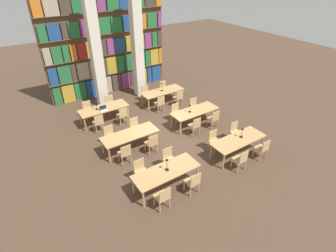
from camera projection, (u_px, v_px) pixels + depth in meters
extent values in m
plane|color=#4C3828|center=(165.00, 136.00, 11.64)|extent=(40.00, 40.00, 0.00)
cube|color=brown|center=(108.00, 44.00, 14.17)|extent=(6.87, 0.06, 5.50)
cube|color=brown|center=(113.00, 91.00, 15.63)|extent=(6.87, 0.35, 0.03)
cube|color=#236B38|center=(57.00, 96.00, 13.88)|extent=(0.38, 0.20, 0.97)
cube|color=#B7932D|center=(68.00, 93.00, 14.15)|extent=(0.63, 0.20, 0.97)
cube|color=#236B38|center=(80.00, 91.00, 14.46)|extent=(0.59, 0.20, 0.97)
cube|color=navy|center=(92.00, 88.00, 14.76)|extent=(0.64, 0.20, 0.97)
cube|color=#47382D|center=(102.00, 86.00, 15.03)|extent=(0.39, 0.20, 0.97)
cube|color=tan|center=(109.00, 84.00, 15.22)|extent=(0.33, 0.20, 0.97)
cube|color=#47382D|center=(116.00, 82.00, 15.45)|extent=(0.53, 0.20, 0.97)
cube|color=#84387A|center=(125.00, 80.00, 15.73)|extent=(0.54, 0.20, 0.97)
cube|color=#47382D|center=(133.00, 78.00, 15.95)|extent=(0.35, 0.20, 0.97)
cube|color=#47382D|center=(138.00, 77.00, 16.11)|extent=(0.28, 0.20, 0.97)
cube|color=#B7932D|center=(143.00, 76.00, 16.29)|extent=(0.43, 0.20, 0.97)
cube|color=navy|center=(149.00, 75.00, 16.48)|extent=(0.27, 0.20, 0.97)
cube|color=navy|center=(156.00, 73.00, 16.71)|extent=(0.58, 0.20, 0.97)
cube|color=brown|center=(111.00, 73.00, 15.05)|extent=(6.87, 0.35, 0.03)
cube|color=navy|center=(53.00, 77.00, 13.31)|extent=(0.41, 0.20, 0.92)
cube|color=#236B38|center=(65.00, 74.00, 13.59)|extent=(0.64, 0.20, 0.92)
cube|color=#47382D|center=(74.00, 73.00, 13.80)|extent=(0.25, 0.20, 0.92)
cube|color=tan|center=(83.00, 71.00, 14.03)|extent=(0.62, 0.20, 0.92)
cube|color=#47382D|center=(93.00, 69.00, 14.28)|extent=(0.35, 0.20, 0.92)
cube|color=#47382D|center=(101.00, 67.00, 14.51)|extent=(0.55, 0.20, 0.92)
cube|color=#B7932D|center=(112.00, 65.00, 14.80)|extent=(0.61, 0.20, 0.92)
cube|color=#236B38|center=(121.00, 63.00, 15.05)|extent=(0.39, 0.20, 0.92)
cube|color=#236B38|center=(129.00, 62.00, 15.32)|extent=(0.58, 0.20, 0.92)
cube|color=#236B38|center=(140.00, 60.00, 15.63)|extent=(0.61, 0.20, 0.92)
cube|color=#236B38|center=(147.00, 58.00, 15.87)|extent=(0.32, 0.20, 0.92)
cube|color=#B7932D|center=(154.00, 57.00, 16.09)|extent=(0.55, 0.20, 0.92)
cube|color=orange|center=(160.00, 56.00, 16.29)|extent=(0.22, 0.20, 0.92)
cube|color=brown|center=(109.00, 54.00, 14.46)|extent=(6.87, 0.35, 0.03)
cube|color=tan|center=(47.00, 57.00, 12.73)|extent=(0.34, 0.20, 0.81)
cube|color=#236B38|center=(57.00, 55.00, 12.95)|extent=(0.47, 0.20, 0.81)
cube|color=#236B38|center=(66.00, 54.00, 13.15)|extent=(0.30, 0.20, 0.81)
cube|color=orange|center=(73.00, 52.00, 13.33)|extent=(0.29, 0.20, 0.81)
cube|color=maroon|center=(81.00, 51.00, 13.53)|extent=(0.43, 0.20, 0.81)
cube|color=#B7932D|center=(92.00, 49.00, 13.79)|extent=(0.64, 0.20, 0.81)
cube|color=#47382D|center=(103.00, 48.00, 14.06)|extent=(0.37, 0.20, 0.81)
cube|color=#84387A|center=(110.00, 46.00, 14.26)|extent=(0.38, 0.20, 0.81)
cube|color=navy|center=(119.00, 45.00, 14.51)|extent=(0.64, 0.20, 0.81)
cube|color=#B7932D|center=(129.00, 43.00, 14.79)|extent=(0.41, 0.20, 0.81)
cube|color=#B7932D|center=(138.00, 42.00, 15.07)|extent=(0.65, 0.20, 0.81)
cube|color=#84387A|center=(148.00, 40.00, 15.35)|extent=(0.42, 0.20, 0.81)
cube|color=#236B38|center=(154.00, 39.00, 15.56)|extent=(0.33, 0.20, 0.81)
cube|color=#47382D|center=(159.00, 38.00, 15.72)|extent=(0.27, 0.20, 0.81)
cube|color=brown|center=(106.00, 34.00, 13.87)|extent=(6.87, 0.35, 0.03)
cube|color=#236B38|center=(42.00, 34.00, 12.17)|extent=(0.39, 0.20, 0.78)
cube|color=navy|center=(54.00, 32.00, 12.42)|extent=(0.57, 0.20, 0.78)
cube|color=#47382D|center=(64.00, 31.00, 12.64)|extent=(0.28, 0.20, 0.78)
cube|color=#236B38|center=(74.00, 30.00, 12.85)|extent=(0.54, 0.20, 0.78)
cube|color=#84387A|center=(84.00, 29.00, 13.08)|extent=(0.36, 0.20, 0.78)
cube|color=orange|center=(92.00, 27.00, 13.30)|extent=(0.46, 0.20, 0.78)
cube|color=#236B38|center=(104.00, 26.00, 13.59)|extent=(0.63, 0.20, 0.78)
cube|color=#236B38|center=(116.00, 25.00, 13.90)|extent=(0.61, 0.20, 0.78)
cube|color=navy|center=(125.00, 23.00, 14.16)|extent=(0.40, 0.20, 0.78)
cube|color=#236B38|center=(133.00, 22.00, 14.36)|extent=(0.42, 0.20, 0.78)
cube|color=orange|center=(141.00, 21.00, 14.61)|extent=(0.53, 0.20, 0.78)
cube|color=#236B38|center=(151.00, 20.00, 14.91)|extent=(0.60, 0.20, 0.78)
cube|color=#84387A|center=(159.00, 19.00, 15.15)|extent=(0.24, 0.20, 0.78)
cube|color=brown|center=(104.00, 11.00, 13.28)|extent=(6.87, 0.35, 0.03)
cube|color=orange|center=(36.00, 8.00, 11.59)|extent=(0.44, 0.20, 0.78)
cube|color=tan|center=(50.00, 7.00, 11.87)|extent=(0.65, 0.20, 0.78)
cube|color=#47382D|center=(65.00, 6.00, 12.17)|extent=(0.50, 0.20, 0.78)
cube|color=#236B38|center=(77.00, 5.00, 12.44)|extent=(0.57, 0.20, 0.78)
cube|color=#47382D|center=(90.00, 4.00, 12.73)|extent=(0.57, 0.20, 0.78)
cube|color=#84387A|center=(101.00, 3.00, 12.98)|extent=(0.45, 0.20, 0.78)
cube|color=#236B38|center=(112.00, 2.00, 13.27)|extent=(0.63, 0.20, 0.78)
cube|color=navy|center=(122.00, 1.00, 13.54)|extent=(0.44, 0.20, 0.78)
cube|color=orange|center=(132.00, 0.00, 13.79)|extent=(0.51, 0.20, 0.78)
cube|color=#236B38|center=(140.00, 0.00, 14.02)|extent=(0.41, 0.20, 0.78)
cube|color=silver|center=(95.00, 49.00, 12.61)|extent=(0.50, 0.50, 6.00)
cube|color=silver|center=(137.00, 42.00, 13.65)|extent=(0.50, 0.50, 6.00)
cube|color=tan|center=(166.00, 171.00, 8.64)|extent=(2.29, 0.85, 0.04)
cylinder|color=tan|center=(143.00, 199.00, 8.10)|extent=(0.07, 0.07, 0.69)
cylinder|color=tan|center=(197.00, 173.00, 9.09)|extent=(0.07, 0.07, 0.69)
cylinder|color=tan|center=(133.00, 186.00, 8.59)|extent=(0.07, 0.07, 0.69)
cylinder|color=tan|center=(185.00, 162.00, 9.58)|extent=(0.07, 0.07, 0.69)
cylinder|color=tan|center=(154.00, 201.00, 8.22)|extent=(0.04, 0.04, 0.43)
cylinder|color=tan|center=(164.00, 196.00, 8.39)|extent=(0.04, 0.04, 0.43)
cylinder|color=tan|center=(160.00, 208.00, 7.98)|extent=(0.04, 0.04, 0.43)
cylinder|color=tan|center=(170.00, 203.00, 8.15)|extent=(0.04, 0.04, 0.43)
cube|color=tan|center=(162.00, 196.00, 8.06)|extent=(0.42, 0.40, 0.04)
cube|color=tan|center=(165.00, 195.00, 7.81)|extent=(0.40, 0.03, 0.42)
cylinder|color=tan|center=(149.00, 178.00, 9.06)|extent=(0.04, 0.04, 0.43)
cylinder|color=tan|center=(140.00, 182.00, 8.89)|extent=(0.04, 0.04, 0.43)
cylinder|color=tan|center=(144.00, 173.00, 9.30)|extent=(0.04, 0.04, 0.43)
cylinder|color=tan|center=(135.00, 177.00, 9.13)|extent=(0.04, 0.04, 0.43)
cube|color=tan|center=(142.00, 172.00, 8.97)|extent=(0.42, 0.40, 0.04)
cube|color=tan|center=(139.00, 164.00, 8.98)|extent=(0.40, 0.03, 0.42)
cylinder|color=tan|center=(184.00, 186.00, 8.77)|extent=(0.04, 0.04, 0.43)
cylinder|color=tan|center=(193.00, 181.00, 8.93)|extent=(0.04, 0.04, 0.43)
cylinder|color=tan|center=(190.00, 192.00, 8.53)|extent=(0.04, 0.04, 0.43)
cylinder|color=tan|center=(199.00, 188.00, 8.69)|extent=(0.04, 0.04, 0.43)
cube|color=tan|center=(192.00, 182.00, 8.60)|extent=(0.42, 0.40, 0.04)
cube|color=tan|center=(196.00, 180.00, 8.35)|extent=(0.40, 0.03, 0.42)
cylinder|color=tan|center=(177.00, 166.00, 9.61)|extent=(0.04, 0.04, 0.43)
cylinder|color=tan|center=(168.00, 170.00, 9.44)|extent=(0.04, 0.04, 0.43)
cylinder|color=tan|center=(171.00, 161.00, 9.84)|extent=(0.04, 0.04, 0.43)
cylinder|color=tan|center=(163.00, 164.00, 9.68)|extent=(0.04, 0.04, 0.43)
cube|color=tan|center=(170.00, 160.00, 9.52)|extent=(0.42, 0.40, 0.04)
cube|color=tan|center=(167.00, 153.00, 9.52)|extent=(0.40, 0.03, 0.42)
cylinder|color=black|center=(167.00, 170.00, 8.66)|extent=(0.14, 0.14, 0.01)
cylinder|color=black|center=(167.00, 165.00, 8.55)|extent=(0.02, 0.02, 0.40)
cone|color=black|center=(167.00, 159.00, 8.42)|extent=(0.11, 0.11, 0.07)
cube|color=tan|center=(238.00, 140.00, 10.16)|extent=(2.29, 0.85, 0.04)
cylinder|color=tan|center=(223.00, 162.00, 9.61)|extent=(0.07, 0.07, 0.69)
cylinder|color=tan|center=(262.00, 143.00, 10.60)|extent=(0.07, 0.07, 0.69)
cylinder|color=tan|center=(211.00, 152.00, 10.10)|extent=(0.07, 0.07, 0.69)
cylinder|color=tan|center=(249.00, 135.00, 11.09)|extent=(0.07, 0.07, 0.69)
cylinder|color=tan|center=(231.00, 163.00, 9.73)|extent=(0.04, 0.04, 0.43)
cylinder|color=tan|center=(238.00, 160.00, 9.90)|extent=(0.04, 0.04, 0.43)
cylinder|color=tan|center=(238.00, 168.00, 9.49)|extent=(0.04, 0.04, 0.43)
cylinder|color=tan|center=(245.00, 165.00, 9.66)|extent=(0.04, 0.04, 0.43)
cube|color=tan|center=(239.00, 159.00, 9.57)|extent=(0.42, 0.40, 0.04)
cube|color=tan|center=(244.00, 157.00, 9.32)|extent=(0.40, 0.03, 0.42)
cylinder|color=tan|center=(221.00, 147.00, 10.57)|extent=(0.04, 0.04, 0.43)
cylinder|color=tan|center=(214.00, 150.00, 10.41)|extent=(0.04, 0.04, 0.43)
cylinder|color=tan|center=(215.00, 143.00, 10.81)|extent=(0.04, 0.04, 0.43)
cylinder|color=tan|center=(208.00, 146.00, 10.65)|extent=(0.04, 0.04, 0.43)
cube|color=tan|center=(215.00, 142.00, 10.48)|extent=(0.42, 0.40, 0.04)
cube|color=tan|center=(213.00, 135.00, 10.49)|extent=(0.40, 0.03, 0.42)
cylinder|color=tan|center=(253.00, 152.00, 10.29)|extent=(0.04, 0.04, 0.43)
cylinder|color=tan|center=(259.00, 149.00, 10.46)|extent=(0.04, 0.04, 0.43)
cylinder|color=tan|center=(260.00, 157.00, 10.05)|extent=(0.04, 0.04, 0.43)
cylinder|color=tan|center=(266.00, 154.00, 10.22)|extent=(0.04, 0.04, 0.43)
cube|color=tan|center=(261.00, 148.00, 10.13)|extent=(0.42, 0.40, 0.04)
cube|color=tan|center=(266.00, 146.00, 9.88)|extent=(0.40, 0.03, 0.42)
cylinder|color=tan|center=(242.00, 138.00, 11.13)|extent=(0.04, 0.04, 0.43)
cylinder|color=tan|center=(236.00, 141.00, 10.96)|extent=(0.04, 0.04, 0.43)
cylinder|color=tan|center=(236.00, 134.00, 11.37)|extent=(0.04, 0.04, 0.43)
cylinder|color=tan|center=(230.00, 137.00, 11.20)|extent=(0.04, 0.04, 0.43)
cube|color=tan|center=(236.00, 133.00, 11.04)|extent=(0.42, 0.40, 0.04)
cube|color=tan|center=(234.00, 126.00, 11.05)|extent=(0.40, 0.03, 0.42)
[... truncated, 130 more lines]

